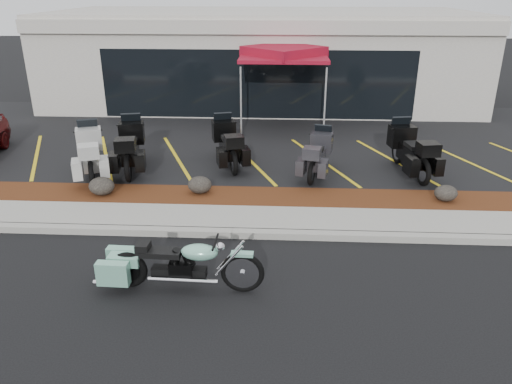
# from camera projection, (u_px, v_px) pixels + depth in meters

# --- Properties ---
(ground) EXTENTS (90.00, 90.00, 0.00)m
(ground) POSITION_uv_depth(u_px,v_px,m) (231.00, 257.00, 9.99)
(ground) COLOR black
(ground) RESTS_ON ground
(curb) EXTENTS (24.00, 0.25, 0.15)m
(curb) POSITION_uv_depth(u_px,v_px,m) (235.00, 233.00, 10.79)
(curb) COLOR gray
(curb) RESTS_ON ground
(sidewalk) EXTENTS (24.00, 1.20, 0.15)m
(sidewalk) POSITION_uv_depth(u_px,v_px,m) (238.00, 219.00, 11.44)
(sidewalk) COLOR gray
(sidewalk) RESTS_ON ground
(mulch_bed) EXTENTS (24.00, 1.20, 0.16)m
(mulch_bed) POSITION_uv_depth(u_px,v_px,m) (242.00, 198.00, 12.54)
(mulch_bed) COLOR #3D1B0E
(mulch_bed) RESTS_ON ground
(upper_lot) EXTENTS (26.00, 9.60, 0.15)m
(upper_lot) POSITION_uv_depth(u_px,v_px,m) (254.00, 138.00, 17.52)
(upper_lot) COLOR black
(upper_lot) RESTS_ON ground
(dealership_building) EXTENTS (18.00, 8.16, 4.00)m
(dealership_building) POSITION_uv_depth(u_px,v_px,m) (262.00, 57.00, 22.55)
(dealership_building) COLOR #A8A298
(dealership_building) RESTS_ON ground
(boulder_left) EXTENTS (0.64, 0.54, 0.45)m
(boulder_left) POSITION_uv_depth(u_px,v_px,m) (102.00, 186.00, 12.47)
(boulder_left) COLOR black
(boulder_left) RESTS_ON mulch_bed
(boulder_mid) EXTENTS (0.61, 0.51, 0.43)m
(boulder_mid) POSITION_uv_depth(u_px,v_px,m) (200.00, 185.00, 12.59)
(boulder_mid) COLOR black
(boulder_mid) RESTS_ON mulch_bed
(boulder_right) EXTENTS (0.56, 0.46, 0.39)m
(boulder_right) POSITION_uv_depth(u_px,v_px,m) (446.00, 193.00, 12.13)
(boulder_right) COLOR black
(boulder_right) RESTS_ON mulch_bed
(hero_cruiser) EXTENTS (2.93, 0.83, 1.02)m
(hero_cruiser) POSITION_uv_depth(u_px,v_px,m) (242.00, 267.00, 8.67)
(hero_cruiser) COLOR #7BC0A4
(hero_cruiser) RESTS_ON ground
(touring_white) EXTENTS (1.72, 2.60, 1.41)m
(touring_white) POSITION_uv_depth(u_px,v_px,m) (90.00, 143.00, 14.26)
(touring_white) COLOR beige
(touring_white) RESTS_ON upper_lot
(touring_black_front) EXTENTS (1.40, 2.61, 1.44)m
(touring_black_front) POSITION_uv_depth(u_px,v_px,m) (133.00, 137.00, 14.79)
(touring_black_front) COLOR black
(touring_black_front) RESTS_ON upper_lot
(touring_black_mid) EXTENTS (1.52, 2.52, 1.37)m
(touring_black_mid) POSITION_uv_depth(u_px,v_px,m) (223.00, 134.00, 15.15)
(touring_black_mid) COLOR black
(touring_black_mid) RESTS_ON upper_lot
(touring_grey) EXTENTS (1.30, 2.27, 1.24)m
(touring_grey) POSITION_uv_depth(u_px,v_px,m) (322.00, 146.00, 14.33)
(touring_grey) COLOR #2A2A2E
(touring_grey) RESTS_ON upper_lot
(touring_black_rear) EXTENTS (1.33, 2.56, 1.42)m
(touring_black_rear) POSITION_uv_depth(u_px,v_px,m) (399.00, 140.00, 14.51)
(touring_black_rear) COLOR black
(touring_black_rear) RESTS_ON upper_lot
(traffic_cone) EXTENTS (0.41, 0.41, 0.44)m
(traffic_cone) POSITION_uv_depth(u_px,v_px,m) (230.00, 131.00, 17.17)
(traffic_cone) COLOR #D15A06
(traffic_cone) RESTS_ON upper_lot
(popup_canopy) EXTENTS (3.85, 3.85, 2.87)m
(popup_canopy) POSITION_uv_depth(u_px,v_px,m) (284.00, 54.00, 17.82)
(popup_canopy) COLOR silver
(popup_canopy) RESTS_ON upper_lot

